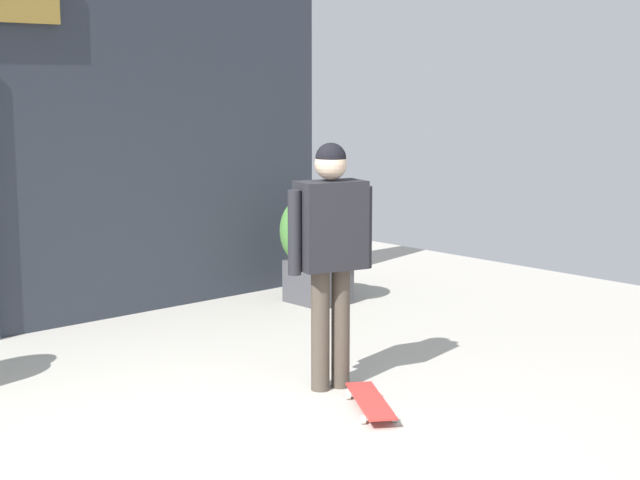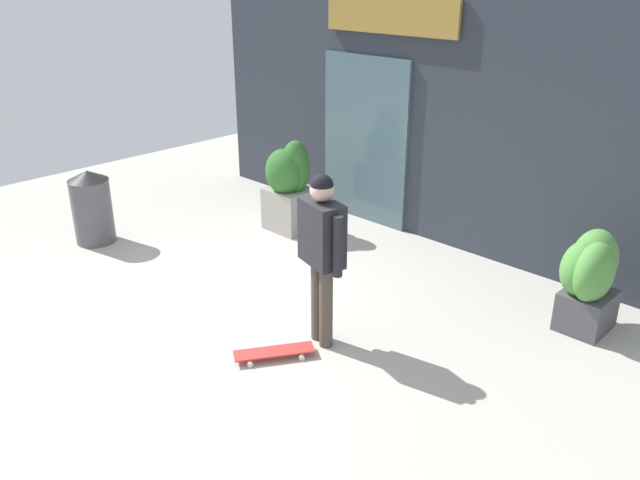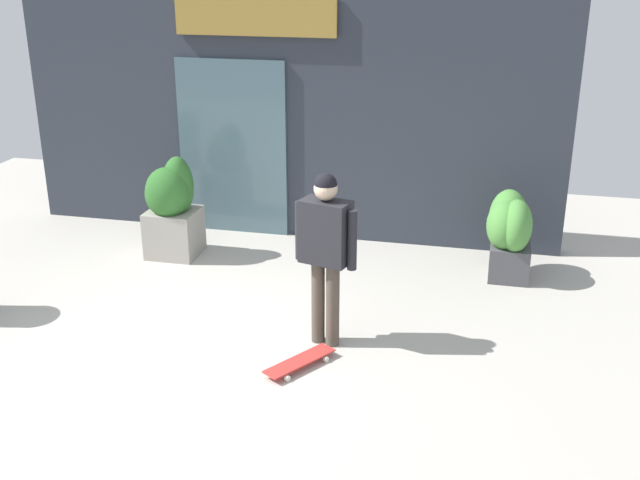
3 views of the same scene
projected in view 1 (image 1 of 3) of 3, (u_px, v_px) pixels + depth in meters
ground_plane at (230, 445)px, 5.75m from camera, size 12.00×12.00×0.00m
skateboarder at (331, 239)px, 6.65m from camera, size 0.62×0.37×1.73m
skateboard at (370, 401)px, 6.35m from camera, size 0.57×0.74×0.08m
planter_box_right at (315, 244)px, 9.38m from camera, size 0.52×0.78×1.03m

